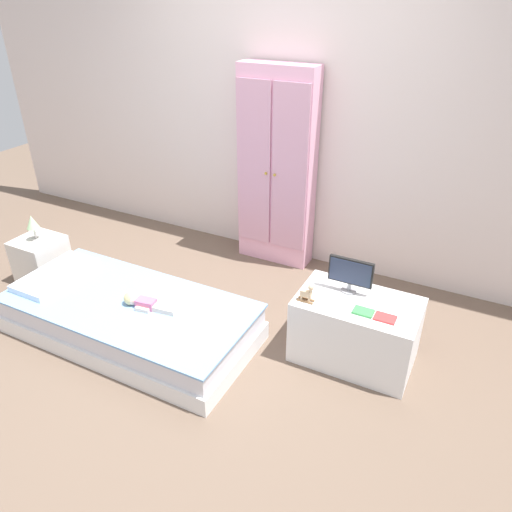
{
  "coord_description": "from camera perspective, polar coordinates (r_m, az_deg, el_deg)",
  "views": [
    {
      "loc": [
        1.61,
        -2.11,
        2.21
      ],
      "look_at": [
        0.31,
        0.43,
        0.59
      ],
      "focal_mm": 34.0,
      "sensor_mm": 36.0,
      "label": 1
    }
  ],
  "objects": [
    {
      "name": "ground_plane",
      "position": [
        3.46,
        -7.96,
        -10.66
      ],
      "size": [
        10.0,
        10.0,
        0.02
      ],
      "primitive_type": "cube",
      "color": "brown"
    },
    {
      "name": "back_wall",
      "position": [
        4.11,
        3.64,
        17.47
      ],
      "size": [
        6.4,
        0.05,
        2.7
      ],
      "primitive_type": "cube",
      "color": "silver",
      "rests_on": "ground_plane"
    },
    {
      "name": "bed",
      "position": [
        3.55,
        -14.49,
        -7.11
      ],
      "size": [
        1.76,
        0.83,
        0.29
      ],
      "color": "white",
      "rests_on": "ground_plane"
    },
    {
      "name": "pillow",
      "position": [
        3.89,
        -22.42,
        -2.06
      ],
      "size": [
        0.32,
        0.6,
        0.05
      ],
      "primitive_type": "cube",
      "color": "silver",
      "rests_on": "bed"
    },
    {
      "name": "doll",
      "position": [
        3.38,
        -13.46,
        -5.2
      ],
      "size": [
        0.39,
        0.14,
        0.1
      ],
      "color": "#D6668E",
      "rests_on": "bed"
    },
    {
      "name": "nightstand",
      "position": [
        4.42,
        -23.92,
        -0.38
      ],
      "size": [
        0.35,
        0.35,
        0.38
      ],
      "primitive_type": "cube",
      "color": "silver",
      "rests_on": "ground_plane"
    },
    {
      "name": "table_lamp",
      "position": [
        4.28,
        -24.82,
        3.52
      ],
      "size": [
        0.1,
        0.1,
        0.21
      ],
      "color": "#B7B2AD",
      "rests_on": "nightstand"
    },
    {
      "name": "wardrobe",
      "position": [
        4.12,
        2.44,
        10.16
      ],
      "size": [
        0.64,
        0.25,
        1.68
      ],
      "color": "#EFADCC",
      "rests_on": "ground_plane"
    },
    {
      "name": "tv_stand",
      "position": [
        3.26,
        11.6,
        -8.54
      ],
      "size": [
        0.77,
        0.47,
        0.46
      ],
      "primitive_type": "cube",
      "color": "white",
      "rests_on": "ground_plane"
    },
    {
      "name": "tv_monitor",
      "position": [
        3.13,
        11.06,
        -1.99
      ],
      "size": [
        0.29,
        0.1,
        0.24
      ],
      "color": "#99999E",
      "rests_on": "tv_stand"
    },
    {
      "name": "rocking_horse_toy",
      "position": [
        3.04,
        6.07,
        -4.37
      ],
      "size": [
        0.11,
        0.04,
        0.13
      ],
      "color": "#8E6642",
      "rests_on": "tv_stand"
    },
    {
      "name": "book_green",
      "position": [
        3.02,
        12.51,
        -6.41
      ],
      "size": [
        0.12,
        0.09,
        0.01
      ],
      "primitive_type": "cube",
      "color": "#429E51",
      "rests_on": "tv_stand"
    },
    {
      "name": "book_red",
      "position": [
        3.01,
        14.95,
        -7.05
      ],
      "size": [
        0.13,
        0.09,
        0.01
      ],
      "primitive_type": "cube",
      "color": "#CC3838",
      "rests_on": "tv_stand"
    }
  ]
}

